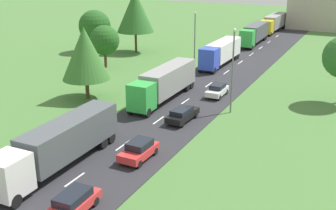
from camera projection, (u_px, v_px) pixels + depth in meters
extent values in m
cube|color=#2B2B30|center=(160.00, 120.00, 44.38)|extent=(10.00, 140.00, 0.06)
cube|color=white|center=(75.00, 180.00, 32.41)|extent=(0.16, 2.40, 0.01)
cube|color=white|center=(123.00, 145.00, 38.26)|extent=(0.16, 2.40, 0.01)
cube|color=white|center=(159.00, 120.00, 44.16)|extent=(0.16, 2.40, 0.01)
cube|color=white|center=(185.00, 101.00, 49.87)|extent=(0.16, 2.40, 0.01)
cube|color=white|center=(209.00, 85.00, 56.43)|extent=(0.16, 2.40, 0.01)
cube|color=white|center=(226.00, 72.00, 62.53)|extent=(0.16, 2.40, 0.01)
cube|color=white|center=(240.00, 62.00, 68.44)|extent=(0.16, 2.40, 0.01)
cube|color=white|center=(252.00, 54.00, 73.99)|extent=(0.16, 2.40, 0.01)
cube|color=white|center=(261.00, 48.00, 79.35)|extent=(0.16, 2.40, 0.01)
cube|color=white|center=(269.00, 42.00, 84.74)|extent=(0.16, 2.40, 0.01)
cube|color=white|center=(277.00, 36.00, 91.02)|extent=(0.16, 2.40, 0.01)
cube|color=white|center=(8.00, 175.00, 29.16)|extent=(2.46, 2.68, 2.81)
cube|color=#4C5156|center=(70.00, 136.00, 34.86)|extent=(2.58, 10.27, 2.80)
cube|color=black|center=(72.00, 153.00, 35.38)|extent=(0.97, 9.74, 0.24)
cylinder|color=black|center=(15.00, 201.00, 28.63)|extent=(0.36, 1.00, 1.00)
cylinder|color=black|center=(103.00, 143.00, 37.60)|extent=(0.36, 1.00, 1.00)
cylinder|color=black|center=(84.00, 139.00, 38.46)|extent=(0.36, 1.00, 1.00)
cylinder|color=black|center=(111.00, 138.00, 38.65)|extent=(0.36, 1.00, 1.00)
cylinder|color=black|center=(92.00, 134.00, 39.51)|extent=(0.36, 1.00, 1.00)
cube|color=green|center=(141.00, 97.00, 45.29)|extent=(2.44, 2.41, 2.92)
cube|color=black|center=(136.00, 95.00, 44.15)|extent=(2.10, 0.10, 1.28)
cube|color=gray|center=(169.00, 79.00, 50.86)|extent=(2.50, 10.27, 2.95)
cube|color=black|center=(169.00, 92.00, 51.41)|extent=(0.90, 9.75, 0.24)
cylinder|color=black|center=(148.00, 113.00, 44.82)|extent=(0.35, 1.00, 1.00)
cylinder|color=black|center=(130.00, 110.00, 45.70)|extent=(0.35, 1.00, 1.00)
cylinder|color=black|center=(187.00, 87.00, 53.61)|extent=(0.35, 1.00, 1.00)
cylinder|color=black|center=(172.00, 85.00, 54.49)|extent=(0.35, 1.00, 1.00)
cylinder|color=black|center=(191.00, 85.00, 54.66)|extent=(0.35, 1.00, 1.00)
cylinder|color=black|center=(176.00, 83.00, 55.53)|extent=(0.35, 1.00, 1.00)
cube|color=blue|center=(209.00, 59.00, 61.86)|extent=(2.46, 2.36, 3.04)
cube|color=black|center=(206.00, 57.00, 60.74)|extent=(2.10, 0.12, 1.34)
cube|color=white|center=(224.00, 50.00, 67.18)|extent=(2.58, 9.70, 2.75)
cube|color=black|center=(223.00, 59.00, 67.70)|extent=(0.97, 9.20, 0.24)
cylinder|color=black|center=(214.00, 71.00, 61.42)|extent=(0.36, 1.00, 1.00)
cylinder|color=black|center=(200.00, 69.00, 62.31)|extent=(0.36, 1.00, 1.00)
cylinder|color=black|center=(235.00, 57.00, 69.74)|extent=(0.36, 1.00, 1.00)
cylinder|color=black|center=(223.00, 56.00, 70.63)|extent=(0.36, 1.00, 1.00)
cylinder|color=black|center=(237.00, 56.00, 70.72)|extent=(0.36, 1.00, 1.00)
cylinder|color=black|center=(225.00, 54.00, 71.61)|extent=(0.36, 1.00, 1.00)
cube|color=green|center=(247.00, 38.00, 77.62)|extent=(2.49, 2.50, 2.96)
cube|color=black|center=(246.00, 36.00, 76.44)|extent=(2.10, 0.14, 1.30)
cube|color=#4C5156|center=(256.00, 32.00, 83.13)|extent=(2.69, 9.97, 2.84)
cube|color=black|center=(256.00, 40.00, 83.67)|extent=(1.08, 9.45, 0.24)
cylinder|color=black|center=(251.00, 47.00, 77.16)|extent=(0.37, 1.01, 1.00)
cylinder|color=black|center=(240.00, 46.00, 78.00)|extent=(0.37, 1.01, 1.00)
cylinder|color=black|center=(264.00, 38.00, 85.83)|extent=(0.37, 1.01, 1.00)
cylinder|color=black|center=(254.00, 37.00, 86.67)|extent=(0.37, 1.01, 1.00)
cylinder|color=black|center=(266.00, 37.00, 86.85)|extent=(0.37, 1.01, 1.00)
cylinder|color=black|center=(255.00, 37.00, 87.69)|extent=(0.37, 1.01, 1.00)
cube|color=yellow|center=(267.00, 27.00, 90.95)|extent=(2.50, 2.77, 2.71)
cube|color=black|center=(265.00, 25.00, 89.70)|extent=(2.10, 0.15, 1.19)
cube|color=gray|center=(275.00, 21.00, 96.98)|extent=(2.75, 11.32, 2.84)
cube|color=black|center=(275.00, 28.00, 97.51)|extent=(1.14, 10.72, 0.24)
cylinder|color=black|center=(270.00, 34.00, 90.37)|extent=(0.37, 1.01, 1.00)
cylinder|color=black|center=(261.00, 33.00, 91.28)|extent=(0.37, 1.01, 1.00)
cylinder|color=black|center=(283.00, 27.00, 99.92)|extent=(0.37, 1.01, 1.00)
cylinder|color=black|center=(274.00, 26.00, 100.83)|extent=(0.37, 1.01, 1.00)
cylinder|color=black|center=(284.00, 26.00, 101.05)|extent=(0.37, 1.01, 1.00)
cylinder|color=black|center=(275.00, 25.00, 101.96)|extent=(0.37, 1.01, 1.00)
cube|color=red|center=(71.00, 206.00, 27.78)|extent=(1.96, 4.62, 0.63)
cube|color=black|center=(73.00, 197.00, 27.78)|extent=(1.60, 2.60, 0.57)
cylinder|color=black|center=(95.00, 202.00, 28.91)|extent=(0.24, 0.65, 0.64)
cylinder|color=black|center=(76.00, 196.00, 29.53)|extent=(0.24, 0.65, 0.64)
cube|color=red|center=(139.00, 152.00, 35.52)|extent=(1.95, 3.95, 0.65)
cube|color=black|center=(140.00, 144.00, 35.48)|extent=(1.62, 2.22, 0.59)
cylinder|color=black|center=(139.00, 164.00, 34.14)|extent=(0.23, 0.64, 0.64)
cylinder|color=black|center=(121.00, 160.00, 34.87)|extent=(0.23, 0.64, 0.64)
cylinder|color=black|center=(155.00, 151.00, 36.38)|extent=(0.23, 0.64, 0.64)
cylinder|color=black|center=(138.00, 147.00, 37.10)|extent=(0.23, 0.64, 0.64)
cube|color=black|center=(183.00, 115.00, 43.82)|extent=(1.96, 4.64, 0.62)
cube|color=black|center=(182.00, 111.00, 43.45)|extent=(1.59, 2.62, 0.47)
cylinder|color=black|center=(183.00, 112.00, 45.55)|extent=(0.25, 0.65, 0.64)
cylinder|color=black|center=(196.00, 115.00, 44.85)|extent=(0.25, 0.65, 0.64)
cylinder|color=black|center=(169.00, 121.00, 42.99)|extent=(0.25, 0.65, 0.64)
cylinder|color=black|center=(182.00, 124.00, 42.28)|extent=(0.25, 0.65, 0.64)
cube|color=white|center=(217.00, 91.00, 51.57)|extent=(1.78, 3.92, 0.63)
cube|color=black|center=(218.00, 86.00, 51.54)|extent=(1.49, 2.20, 0.53)
cylinder|color=black|center=(219.00, 98.00, 50.22)|extent=(0.23, 0.64, 0.64)
cylinder|color=black|center=(207.00, 96.00, 50.85)|extent=(0.23, 0.64, 0.64)
cylinder|color=black|center=(226.00, 92.00, 52.48)|extent=(0.23, 0.64, 0.64)
cylinder|color=black|center=(215.00, 90.00, 53.12)|extent=(0.23, 0.64, 0.64)
cylinder|color=slate|center=(232.00, 73.00, 45.12)|extent=(0.18, 0.18, 8.86)
sphere|color=silver|center=(235.00, 30.00, 43.62)|extent=(0.36, 0.36, 0.36)
cylinder|color=slate|center=(195.00, 40.00, 65.81)|extent=(0.18, 0.18, 7.95)
sphere|color=silver|center=(195.00, 13.00, 64.46)|extent=(0.36, 0.36, 0.36)
cylinder|color=#513823|center=(136.00, 42.00, 75.37)|extent=(0.41, 0.41, 3.63)
cone|color=#2D6628|center=(135.00, 11.00, 73.60)|extent=(6.46, 6.46, 7.11)
cylinder|color=#513823|center=(87.00, 89.00, 50.81)|extent=(0.46, 0.46, 2.43)
cone|color=#38702D|center=(85.00, 53.00, 49.40)|extent=(5.60, 5.60, 6.16)
cylinder|color=#513823|center=(96.00, 45.00, 76.26)|extent=(0.39, 0.39, 2.39)
sphere|color=#23561E|center=(95.00, 26.00, 75.17)|extent=(5.65, 5.65, 5.65)
cylinder|color=#513823|center=(106.00, 59.00, 65.10)|extent=(0.43, 0.43, 2.52)
sphere|color=#23561E|center=(105.00, 40.00, 64.13)|extent=(4.49, 4.49, 4.49)
cube|color=#B2A899|center=(325.00, 8.00, 100.18)|extent=(15.46, 12.10, 9.27)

